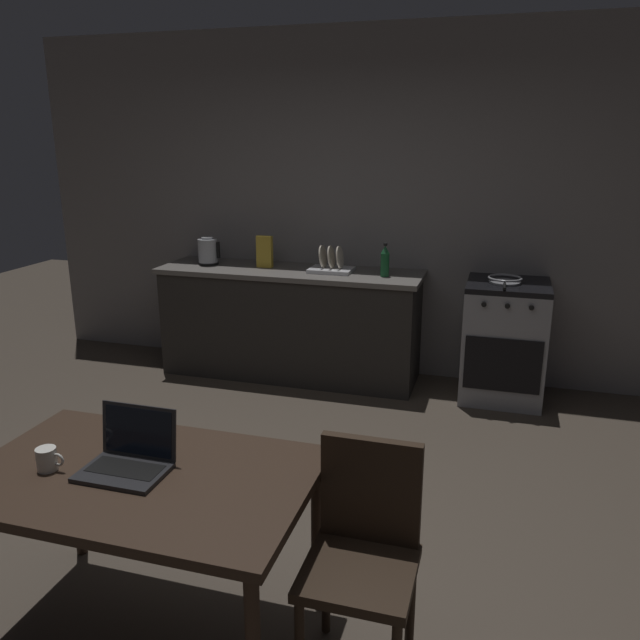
{
  "coord_description": "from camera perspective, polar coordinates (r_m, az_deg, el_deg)",
  "views": [
    {
      "loc": [
        1.13,
        -2.6,
        1.95
      ],
      "look_at": [
        0.11,
        0.88,
        0.89
      ],
      "focal_mm": 35.54,
      "sensor_mm": 36.0,
      "label": 1
    }
  ],
  "objects": [
    {
      "name": "frying_pan",
      "position": [
        4.86,
        16.31,
        3.5
      ],
      "size": [
        0.25,
        0.42,
        0.05
      ],
      "color": "gray",
      "rests_on": "stove_oven"
    },
    {
      "name": "stove_oven",
      "position": [
        5.01,
        16.24,
        -1.81
      ],
      "size": [
        0.6,
        0.62,
        0.91
      ],
      "color": "gray",
      "rests_on": "ground_plane"
    },
    {
      "name": "dish_rack",
      "position": [
        5.06,
        1.02,
        4.89
      ],
      "size": [
        0.34,
        0.26,
        0.21
      ],
      "color": "silver",
      "rests_on": "kitchen_counter"
    },
    {
      "name": "kitchen_counter",
      "position": [
        5.28,
        -2.67,
        -0.22
      ],
      "size": [
        2.16,
        0.64,
        0.91
      ],
      "color": "#282623",
      "rests_on": "ground_plane"
    },
    {
      "name": "bottle",
      "position": [
        4.9,
        5.87,
        5.33
      ],
      "size": [
        0.07,
        0.07,
        0.26
      ],
      "color": "#19592D",
      "rests_on": "kitchen_counter"
    },
    {
      "name": "laptop",
      "position": [
        2.57,
        -16.87,
        -11.85
      ],
      "size": [
        0.32,
        0.25,
        0.23
      ],
      "rotation": [
        0.0,
        0.0,
        0.19
      ],
      "color": "#232326",
      "rests_on": "dining_table"
    },
    {
      "name": "back_wall",
      "position": [
        5.23,
        7.27,
        9.99
      ],
      "size": [
        6.4,
        0.1,
        2.78
      ],
      "primitive_type": "cube",
      "color": "gray",
      "rests_on": "ground_plane"
    },
    {
      "name": "dining_table",
      "position": [
        2.59,
        -15.83,
        -14.43
      ],
      "size": [
        1.31,
        0.82,
        0.72
      ],
      "color": "#332319",
      "rests_on": "ground_plane"
    },
    {
      "name": "electric_kettle",
      "position": [
        5.42,
        -10.05,
        6.09
      ],
      "size": [
        0.19,
        0.17,
        0.23
      ],
      "color": "black",
      "rests_on": "kitchen_counter"
    },
    {
      "name": "coffee_mug",
      "position": [
        2.67,
        -23.34,
        -11.43
      ],
      "size": [
        0.12,
        0.08,
        0.09
      ],
      "color": "silver",
      "rests_on": "dining_table"
    },
    {
      "name": "chair",
      "position": [
        2.47,
        3.97,
        -19.5
      ],
      "size": [
        0.4,
        0.4,
        0.88
      ],
      "rotation": [
        0.0,
        0.0,
        -0.16
      ],
      "color": "#2D2116",
      "rests_on": "ground_plane"
    },
    {
      "name": "cereal_box",
      "position": [
        5.24,
        -5.01,
        6.15
      ],
      "size": [
        0.13,
        0.05,
        0.26
      ],
      "color": "gold",
      "rests_on": "kitchen_counter"
    },
    {
      "name": "ground_plane",
      "position": [
        3.44,
        -6.16,
        -18.35
      ],
      "size": [
        12.0,
        12.0,
        0.0
      ],
      "primitive_type": "plane",
      "color": "#473D33"
    }
  ]
}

